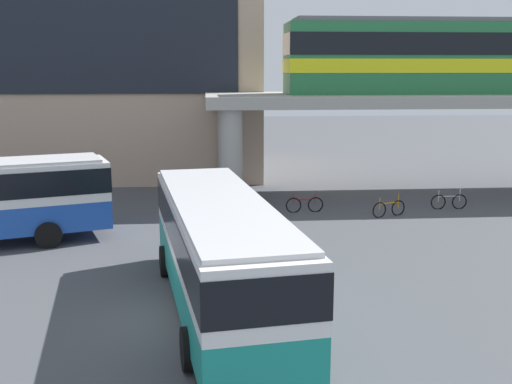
# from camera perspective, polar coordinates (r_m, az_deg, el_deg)

# --- Properties ---
(ground_plane) EXTENTS (120.00, 120.00, 0.00)m
(ground_plane) POSITION_cam_1_polar(r_m,az_deg,el_deg) (26.86, -6.04, -3.12)
(ground_plane) COLOR #47494F
(station_building) EXTENTS (28.75, 12.93, 19.43)m
(station_building) POSITION_cam_1_polar(r_m,az_deg,el_deg) (43.10, -20.21, 14.72)
(station_building) COLOR tan
(station_building) RESTS_ON ground_plane
(elevated_platform) EXTENTS (27.41, 6.51, 5.32)m
(elevated_platform) POSITION_cam_1_polar(r_m,az_deg,el_deg) (35.18, 18.49, 7.30)
(elevated_platform) COLOR #9E9B93
(elevated_platform) RESTS_ON ground_plane
(train) EXTENTS (21.07, 2.96, 3.84)m
(train) POSITION_cam_1_polar(r_m,az_deg,el_deg) (35.51, 20.25, 11.65)
(train) COLOR #26723F
(train) RESTS_ON elevated_platform
(bus_main) EXTENTS (4.08, 11.29, 3.22)m
(bus_main) POSITION_cam_1_polar(r_m,az_deg,el_deg) (16.92, -3.36, -4.77)
(bus_main) COLOR teal
(bus_main) RESTS_ON ground_plane
(bicycle_orange) EXTENTS (1.70, 0.68, 1.04)m
(bicycle_orange) POSITION_cam_1_polar(r_m,az_deg,el_deg) (28.99, 12.08, -1.50)
(bicycle_orange) COLOR black
(bicycle_orange) RESTS_ON ground_plane
(bicycle_red) EXTENTS (1.79, 0.16, 1.04)m
(bicycle_red) POSITION_cam_1_polar(r_m,az_deg,el_deg) (29.25, 4.48, -1.16)
(bicycle_red) COLOR black
(bicycle_red) RESTS_ON ground_plane
(bicycle_silver) EXTENTS (1.79, 0.08, 1.04)m
(bicycle_silver) POSITION_cam_1_polar(r_m,az_deg,el_deg) (31.23, 17.26, -0.85)
(bicycle_silver) COLOR black
(bicycle_silver) RESTS_ON ground_plane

